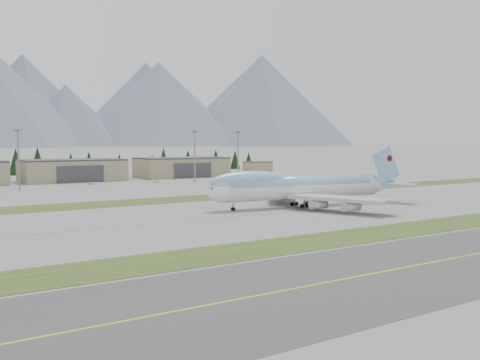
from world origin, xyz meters
TOP-DOWN VIEW (x-y plane):
  - ground at (0.00, 0.00)m, footprint 7000.00×7000.00m
  - grass_strip_near at (0.00, -38.00)m, footprint 400.00×14.00m
  - grass_strip_far at (0.00, 45.00)m, footprint 400.00×18.00m
  - taxiway_line_main at (0.00, 0.00)m, footprint 400.00×0.40m
  - boeing_747_freighter at (12.63, 7.14)m, footprint 69.06×59.04m
  - hangar_center at (-15.00, 149.90)m, footprint 48.00×26.60m
  - hangar_right at (45.00, 149.90)m, footprint 48.00×26.60m
  - control_shed at (95.00, 148.00)m, footprint 14.00×12.00m
  - floodlight_masts at (-3.63, 109.93)m, footprint 117.71×7.86m
  - service_vehicle_a at (-14.37, 123.92)m, footprint 2.46×3.53m
  - service_vehicle_b at (14.82, 116.81)m, footprint 3.85×1.95m
  - service_vehicle_c at (44.88, 140.00)m, footprint 3.18×4.22m
  - conifer_belt at (2.68, 212.50)m, footprint 271.79×15.69m

SIDE VIEW (x-z plane):
  - ground at x=0.00m, z-range 0.00..0.00m
  - grass_strip_near at x=0.00m, z-range -0.04..0.04m
  - grass_strip_far at x=0.00m, z-range -0.04..0.04m
  - taxiway_line_main at x=0.00m, z-range -0.01..0.01m
  - service_vehicle_a at x=-14.37m, z-range -0.56..0.56m
  - service_vehicle_b at x=14.82m, z-range -0.61..0.61m
  - service_vehicle_c at x=44.88m, z-range -0.57..0.57m
  - control_shed at x=95.00m, z-range 0.00..7.60m
  - hangar_center at x=-15.00m, z-range -0.01..10.79m
  - hangar_right at x=45.00m, z-range -0.01..10.79m
  - boeing_747_freighter at x=12.63m, z-range -3.09..15.05m
  - conifer_belt at x=2.68m, z-range -1.29..15.44m
  - floodlight_masts at x=-3.63m, z-range 4.18..28.71m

